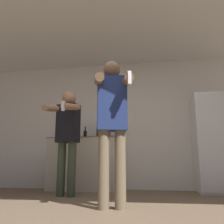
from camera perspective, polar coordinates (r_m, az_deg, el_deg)
ground_plane at (r=2.23m, az=-2.66°, el=-23.66°), size 14.00×14.00×0.00m
wall_back at (r=5.02m, az=4.27°, el=-2.65°), size 7.00×0.06×2.55m
ceiling_slab at (r=4.14m, az=2.00°, el=18.80°), size 7.00×3.28×0.05m
refrigerator at (r=4.66m, az=22.27°, el=-6.61°), size 0.64×0.75×1.65m
counter at (r=4.80m, az=-6.37°, el=-11.69°), size 1.31×0.59×0.96m
bottle_tall_gin at (r=5.05m, az=-11.01°, el=-5.11°), size 0.07×0.07×0.23m
bottle_amber_bourbon at (r=4.85m, az=-3.16°, el=-4.68°), size 0.08×0.08×0.29m
bottle_dark_rum at (r=4.81m, az=-0.85°, el=-4.44°), size 0.08×0.08×0.34m
bottle_short_whiskey at (r=4.91m, az=-6.15°, el=-5.09°), size 0.07×0.07×0.24m
bottle_brown_liquor at (r=4.99m, az=-9.22°, el=-4.79°), size 0.06×0.06×0.28m
person_woman_foreground at (r=2.76m, az=0.03°, el=-1.27°), size 0.47×0.49×1.63m
person_man_side at (r=3.92m, az=-10.21°, el=-4.45°), size 0.49×0.58×1.61m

